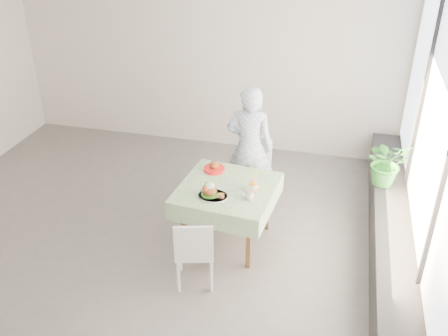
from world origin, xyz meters
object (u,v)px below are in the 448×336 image
(cafe_table, at_px, (227,208))
(chair_near, at_px, (195,262))
(potted_plant, at_px, (387,162))
(diner, at_px, (250,147))
(chair_far, at_px, (249,187))
(main_dish, at_px, (211,192))
(juice_cup_orange, at_px, (254,185))

(cafe_table, height_order, chair_near, chair_near)
(cafe_table, distance_m, potted_plant, 2.01)
(diner, bearing_deg, chair_near, 80.50)
(chair_far, distance_m, main_dish, 1.18)
(main_dish, bearing_deg, diner, 80.21)
(chair_far, relative_size, potted_plant, 1.59)
(cafe_table, xyz_separation_m, chair_near, (-0.15, -0.78, -0.21))
(chair_near, distance_m, diner, 1.76)
(cafe_table, xyz_separation_m, diner, (0.07, 0.88, 0.36))
(chair_far, height_order, main_dish, chair_far)
(cafe_table, distance_m, juice_cup_orange, 0.46)
(chair_far, relative_size, chair_near, 1.12)
(main_dish, relative_size, juice_cup_orange, 1.13)
(potted_plant, bearing_deg, cafe_table, -151.72)
(cafe_table, distance_m, chair_far, 0.82)
(chair_far, xyz_separation_m, chair_near, (-0.25, -1.57, -0.03))
(chair_far, bearing_deg, chair_near, -98.99)
(chair_far, xyz_separation_m, potted_plant, (1.65, 0.14, 0.51))
(chair_near, bearing_deg, juice_cup_orange, 59.71)
(chair_far, bearing_deg, juice_cup_orange, -75.71)
(juice_cup_orange, relative_size, potted_plant, 0.50)
(diner, relative_size, potted_plant, 2.80)
(cafe_table, xyz_separation_m, juice_cup_orange, (0.30, -0.00, 0.35))
(juice_cup_orange, bearing_deg, chair_near, -120.29)
(diner, xyz_separation_m, juice_cup_orange, (0.23, -0.88, -0.01))
(cafe_table, height_order, juice_cup_orange, juice_cup_orange)
(chair_far, bearing_deg, cafe_table, -96.92)
(main_dish, bearing_deg, chair_near, -93.48)
(diner, bearing_deg, main_dish, 78.47)
(chair_far, height_order, potted_plant, potted_plant)
(cafe_table, height_order, diner, diner)
(chair_near, height_order, potted_plant, potted_plant)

